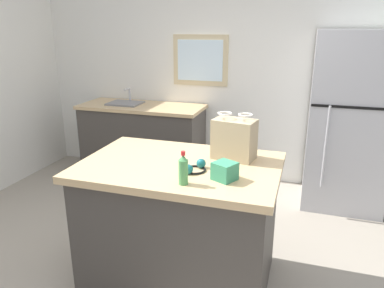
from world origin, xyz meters
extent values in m
plane|color=#9E9384|center=(0.00, 0.00, 0.00)|extent=(6.20, 6.20, 0.00)
cube|color=silver|center=(0.00, 2.29, 1.34)|extent=(5.17, 0.10, 2.68)
cube|color=#CCB78C|center=(-0.47, 2.23, 1.45)|extent=(0.68, 0.04, 0.60)
cube|color=white|center=(-0.47, 2.21, 1.45)|extent=(0.56, 0.02, 0.48)
cube|color=#423D38|center=(0.00, 0.12, 0.44)|extent=(1.30, 0.86, 0.88)
cube|color=tan|center=(0.00, 0.12, 0.90)|extent=(1.38, 0.94, 0.05)
cube|color=#B7B7BC|center=(1.23, 1.86, 0.91)|extent=(0.79, 0.71, 1.81)
cube|color=black|center=(1.23, 1.50, 1.12)|extent=(0.77, 0.01, 0.02)
cylinder|color=#B7B7BC|center=(1.01, 1.47, 0.73)|extent=(0.02, 0.02, 0.82)
cube|color=#423D38|center=(-1.13, 1.92, 0.44)|extent=(1.48, 0.59, 0.88)
cube|color=tan|center=(-1.13, 1.92, 0.90)|extent=(1.52, 0.63, 0.04)
cube|color=slate|center=(-1.35, 1.92, 0.87)|extent=(0.40, 0.32, 0.14)
cylinder|color=#B7B7BC|center=(-1.35, 2.06, 1.01)|extent=(0.03, 0.03, 0.18)
cylinder|color=#B7B7BC|center=(-1.35, 1.99, 1.09)|extent=(0.02, 0.14, 0.02)
cube|color=tan|center=(0.34, 0.34, 1.07)|extent=(0.32, 0.23, 0.29)
torus|color=white|center=(0.26, 0.34, 1.26)|extent=(0.12, 0.12, 0.01)
torus|color=white|center=(0.41, 0.34, 1.26)|extent=(0.12, 0.12, 0.01)
cube|color=#388E66|center=(0.36, -0.06, 0.99)|extent=(0.17, 0.17, 0.11)
cylinder|color=#4C9956|center=(0.14, -0.20, 1.01)|extent=(0.06, 0.06, 0.15)
cone|color=#4C9956|center=(0.14, -0.20, 1.10)|extent=(0.05, 0.05, 0.03)
cylinder|color=red|center=(0.14, -0.20, 1.13)|extent=(0.03, 0.03, 0.02)
torus|color=black|center=(0.14, 0.02, 0.94)|extent=(0.19, 0.19, 0.01)
sphere|color=#19666B|center=(0.12, -0.04, 0.96)|extent=(0.06, 0.06, 0.06)
sphere|color=#19666B|center=(0.17, 0.09, 0.96)|extent=(0.06, 0.06, 0.06)
camera|label=1|loc=(0.81, -2.14, 1.84)|focal=34.60mm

